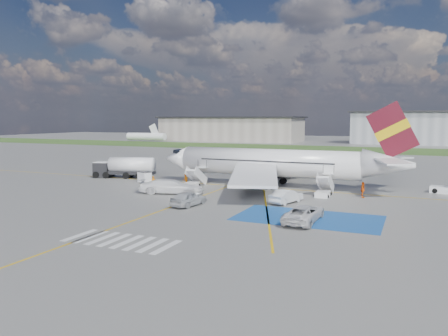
{
  "coord_description": "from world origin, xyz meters",
  "views": [
    {
      "loc": [
        19.38,
        -45.61,
        9.7
      ],
      "look_at": [
        -2.62,
        4.19,
        3.5
      ],
      "focal_mm": 35.0,
      "sensor_mm": 36.0,
      "label": 1
    }
  ],
  "objects": [
    {
      "name": "taxiway_line_cross",
      "position": [
        -5.0,
        -10.0,
        0.01
      ],
      "size": [
        0.2,
        60.0,
        0.01
      ],
      "primitive_type": "cube",
      "color": "gold",
      "rests_on": "ground"
    },
    {
      "name": "grass_strip",
      "position": [
        0.0,
        95.0,
        0.01
      ],
      "size": [
        400.0,
        30.0,
        0.01
      ],
      "primitive_type": "cube",
      "color": "#2D4C1E",
      "rests_on": "ground"
    },
    {
      "name": "crosswalk",
      "position": [
        -1.8,
        -18.0,
        0.01
      ],
      "size": [
        9.0,
        4.0,
        0.01
      ],
      "color": "silver",
      "rests_on": "ground"
    },
    {
      "name": "van_white_a",
      "position": [
        9.96,
        -5.51,
        1.07
      ],
      "size": [
        2.7,
        5.72,
        2.13
      ],
      "primitive_type": "imported",
      "rotation": [
        0.0,
        0.0,
        3.13
      ],
      "color": "silver",
      "rests_on": "ground"
    },
    {
      "name": "terminal_west",
      "position": [
        -55.0,
        130.0,
        5.0
      ],
      "size": [
        60.0,
        22.0,
        10.0
      ],
      "primitive_type": "cube",
      "color": "gray",
      "rests_on": "ground"
    },
    {
      "name": "terminal_centre",
      "position": [
        20.0,
        135.0,
        6.0
      ],
      "size": [
        48.0,
        18.0,
        12.0
      ],
      "primitive_type": "cube",
      "color": "gray",
      "rests_on": "ground"
    },
    {
      "name": "ground",
      "position": [
        0.0,
        0.0,
        0.0
      ],
      "size": [
        400.0,
        400.0,
        0.0
      ],
      "primitive_type": "plane",
      "color": "#60605E",
      "rests_on": "ground"
    },
    {
      "name": "crew_aft",
      "position": [
        13.61,
        9.6,
        0.98
      ],
      "size": [
        0.49,
        1.15,
        1.96
      ],
      "primitive_type": "imported",
      "rotation": [
        0.0,
        0.0,
        1.56
      ],
      "color": "#DB550B",
      "rests_on": "ground"
    },
    {
      "name": "car_silver_a",
      "position": [
        -3.56,
        -3.47,
        0.84
      ],
      "size": [
        2.64,
        5.16,
        1.68
      ],
      "primitive_type": "imported",
      "rotation": [
        0.0,
        0.0,
        3.0
      ],
      "color": "#AAADB2",
      "rests_on": "ground"
    },
    {
      "name": "car_silver_b",
      "position": [
        5.93,
        2.51,
        0.81
      ],
      "size": [
        3.07,
        5.22,
        1.63
      ],
      "primitive_type": "imported",
      "rotation": [
        0.0,
        0.0,
        2.85
      ],
      "color": "silver",
      "rests_on": "ground"
    },
    {
      "name": "van_white_b",
      "position": [
        -9.48,
        2.77,
        1.23
      ],
      "size": [
        6.74,
        4.38,
        2.45
      ],
      "primitive_type": "imported",
      "rotation": [
        0.0,
        0.0,
        1.89
      ],
      "color": "white",
      "rests_on": "ground"
    },
    {
      "name": "airstairs_aft",
      "position": [
        9.0,
        8.7,
        0.62
      ],
      "size": [
        1.9,
        5.2,
        3.6
      ],
      "color": "white",
      "rests_on": "ground"
    },
    {
      "name": "airliner",
      "position": [
        1.51,
        14.0,
        3.39
      ],
      "size": [
        36.81,
        32.95,
        11.92
      ],
      "color": "white",
      "rests_on": "ground"
    },
    {
      "name": "gpu_cart",
      "position": [
        -18.05,
        9.32,
        0.77
      ],
      "size": [
        2.4,
        2.0,
        1.72
      ],
      "rotation": [
        0.0,
        0.0,
        -0.42
      ],
      "color": "white",
      "rests_on": "ground"
    },
    {
      "name": "airstairs_fwd",
      "position": [
        -9.5,
        8.7,
        0.62
      ],
      "size": [
        1.9,
        5.2,
        3.6
      ],
      "color": "white",
      "rests_on": "ground"
    },
    {
      "name": "taxiway_line_diag",
      "position": [
        0.0,
        12.0,
        0.01
      ],
      "size": [
        20.71,
        56.45,
        0.01
      ],
      "primitive_type": "cube",
      "rotation": [
        0.0,
        0.0,
        0.35
      ],
      "color": "gold",
      "rests_on": "ground"
    },
    {
      "name": "crew_nose",
      "position": [
        -10.98,
        9.3,
        0.86
      ],
      "size": [
        1.02,
        1.05,
        1.71
      ],
      "primitive_type": "imported",
      "rotation": [
        0.0,
        0.0,
        -0.93
      ],
      "color": "orange",
      "rests_on": "ground"
    },
    {
      "name": "taxiway_line_main",
      "position": [
        0.0,
        12.0,
        0.01
      ],
      "size": [
        120.0,
        0.2,
        0.01
      ],
      "primitive_type": "cube",
      "color": "gold",
      "rests_on": "ground"
    },
    {
      "name": "staging_box",
      "position": [
        10.0,
        -4.0,
        0.01
      ],
      "size": [
        14.0,
        8.0,
        0.01
      ],
      "primitive_type": "cube",
      "color": "#184B93",
      "rests_on": "ground"
    },
    {
      "name": "crew_fwd",
      "position": [
        -14.11,
        5.69,
        0.83
      ],
      "size": [
        0.72,
        0.66,
        1.66
      ],
      "primitive_type": "imported",
      "rotation": [
        0.0,
        0.0,
        0.56
      ],
      "color": "orange",
      "rests_on": "ground"
    },
    {
      "name": "fuel_tanker",
      "position": [
        -24.17,
        12.7,
        1.43
      ],
      "size": [
        10.31,
        4.98,
        3.41
      ],
      "rotation": [
        0.0,
        0.0,
        0.24
      ],
      "color": "black",
      "rests_on": "ground"
    }
  ]
}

